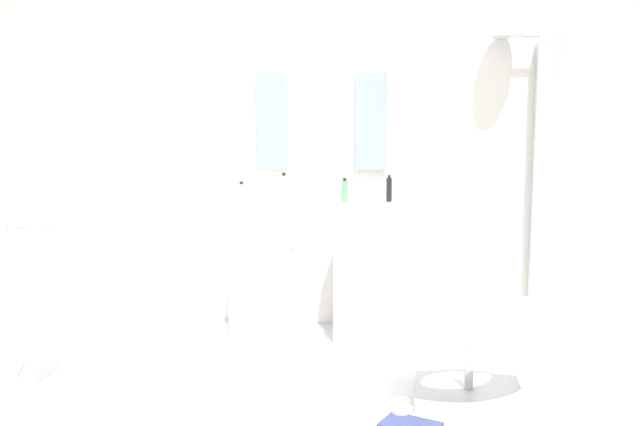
{
  "coord_description": "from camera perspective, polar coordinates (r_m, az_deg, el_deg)",
  "views": [
    {
      "loc": [
        0.74,
        -3.38,
        1.45
      ],
      "look_at": [
        0.15,
        0.55,
        0.95
      ],
      "focal_mm": 39.5,
      "sensor_mm": 36.0,
      "label": 1
    }
  ],
  "objects": [
    {
      "name": "vanity_mirror_right",
      "position": [
        4.97,
        4.15,
        7.42
      ],
      "size": [
        0.22,
        0.03,
        0.68
      ],
      "primitive_type": "cube",
      "color": "#8C9EA8"
    },
    {
      "name": "shower_column",
      "position": [
        4.98,
        17.49,
        2.59
      ],
      "size": [
        0.49,
        0.24,
        2.05
      ],
      "color": "#B7BABF",
      "rests_on": "ground_plane"
    },
    {
      "name": "soap_bottle_white",
      "position": [
        4.8,
        -6.39,
        1.66
      ],
      "size": [
        0.04,
        0.04,
        0.14
      ],
      "color": "white",
      "rests_on": "pedestal_sink_left"
    },
    {
      "name": "towel_rack",
      "position": [
        4.16,
        -22.2,
        -4.74
      ],
      "size": [
        0.37,
        0.22,
        0.95
      ],
      "color": "#B7BABF",
      "rests_on": "ground_plane"
    },
    {
      "name": "magazine_navy",
      "position": [
        3.53,
        7.32,
        -16.73
      ],
      "size": [
        0.32,
        0.27,
        0.03
      ],
      "primitive_type": "cube",
      "rotation": [
        0.0,
        0.0,
        -0.39
      ],
      "color": "navy",
      "rests_on": "area_rug"
    },
    {
      "name": "soap_bottle_green",
      "position": [
        4.76,
        2.01,
        1.81
      ],
      "size": [
        0.04,
        0.04,
        0.16
      ],
      "color": "#59996B",
      "rests_on": "pedestal_sink_right"
    },
    {
      "name": "soap_bottle_clear",
      "position": [
        4.83,
        -2.95,
        2.05
      ],
      "size": [
        0.04,
        0.04,
        0.19
      ],
      "color": "silver",
      "rests_on": "pedestal_sink_left"
    },
    {
      "name": "pedestal_sink_left",
      "position": [
        4.9,
        -4.55,
        -3.97
      ],
      "size": [
        0.48,
        0.48,
        1.03
      ],
      "color": "white",
      "rests_on": "ground_plane"
    },
    {
      "name": "pedestal_sink_right",
      "position": [
        4.79,
        3.78,
        -4.22
      ],
      "size": [
        0.48,
        0.48,
        1.03
      ],
      "color": "white",
      "rests_on": "ground_plane"
    },
    {
      "name": "ground_plane",
      "position": [
        3.76,
        -3.65,
        -15.88
      ],
      "size": [
        4.8,
        3.6,
        0.04
      ],
      "primitive_type": "cube",
      "color": "silver"
    },
    {
      "name": "coffee_mug",
      "position": [
        3.63,
        6.55,
        -15.46
      ],
      "size": [
        0.09,
        0.09,
        0.09
      ],
      "primitive_type": "cylinder",
      "color": "white",
      "rests_on": "area_rug"
    },
    {
      "name": "lounge_chair",
      "position": [
        3.82,
        12.03,
        -9.71
      ],
      "size": [
        1.07,
        1.08,
        0.65
      ],
      "color": "#B7BABF",
      "rests_on": "ground_plane"
    },
    {
      "name": "vanity_mirror_left",
      "position": [
        5.08,
        -3.94,
        7.41
      ],
      "size": [
        0.22,
        0.03,
        0.68
      ],
      "primitive_type": "cube",
      "color": "#8C9EA8"
    },
    {
      "name": "soap_bottle_black",
      "position": [
        4.79,
        5.62,
        1.92
      ],
      "size": [
        0.04,
        0.04,
        0.18
      ],
      "color": "black",
      "rests_on": "pedestal_sink_right"
    },
    {
      "name": "rear_partition",
      "position": [
        5.08,
        0.18,
        5.49
      ],
      "size": [
        4.8,
        0.1,
        2.6
      ],
      "primitive_type": "cube",
      "color": "silver",
      "rests_on": "ground_plane"
    }
  ]
}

